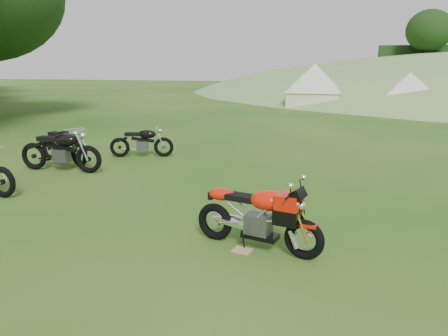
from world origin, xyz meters
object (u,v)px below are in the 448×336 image
(vintage_moto_d, at_px, (60,149))
(tent_left, at_px, (314,85))
(sport_motorcycle, at_px, (258,211))
(vintage_moto_b, at_px, (63,144))
(tent_mid, at_px, (409,90))
(vintage_moto_c, at_px, (142,141))
(plywood_board, at_px, (242,250))

(vintage_moto_d, height_order, tent_left, tent_left)
(sport_motorcycle, relative_size, vintage_moto_d, 0.88)
(vintage_moto_b, height_order, tent_left, tent_left)
(sport_motorcycle, bearing_deg, vintage_moto_b, 159.78)
(tent_left, xyz_separation_m, tent_mid, (5.19, -0.87, -0.16))
(vintage_moto_b, xyz_separation_m, tent_left, (5.82, 17.20, 0.79))
(vintage_moto_b, distance_m, vintage_moto_d, 0.96)
(vintage_moto_b, height_order, vintage_moto_c, vintage_moto_b)
(plywood_board, height_order, vintage_moto_b, vintage_moto_b)
(tent_mid, bearing_deg, vintage_moto_d, -120.39)
(sport_motorcycle, height_order, vintage_moto_d, sport_motorcycle)
(tent_left, bearing_deg, plywood_board, -88.59)
(vintage_moto_c, distance_m, vintage_moto_d, 2.37)
(vintage_moto_c, bearing_deg, sport_motorcycle, -68.36)
(vintage_moto_d, distance_m, tent_mid, 20.15)
(sport_motorcycle, bearing_deg, vintage_moto_c, 143.18)
(tent_mid, bearing_deg, plywood_board, -103.30)
(vintage_moto_c, xyz_separation_m, tent_mid, (9.33, 15.13, 0.69))
(sport_motorcycle, relative_size, tent_left, 0.61)
(vintage_moto_b, relative_size, vintage_moto_c, 1.14)
(vintage_moto_d, bearing_deg, vintage_moto_b, 119.66)
(vintage_moto_c, xyz_separation_m, vintage_moto_d, (-1.21, -2.03, 0.10))
(vintage_moto_d, relative_size, tent_mid, 0.79)
(plywood_board, height_order, tent_mid, tent_mid)
(vintage_moto_b, bearing_deg, vintage_moto_c, 60.38)
(vintage_moto_b, relative_size, tent_mid, 0.74)
(plywood_board, height_order, vintage_moto_d, vintage_moto_d)
(vintage_moto_b, xyz_separation_m, vintage_moto_d, (0.47, -0.83, 0.04))
(vintage_moto_b, xyz_separation_m, tent_mid, (11.01, 16.33, 0.63))
(plywood_board, relative_size, vintage_moto_c, 0.15)
(plywood_board, relative_size, vintage_moto_b, 0.13)
(sport_motorcycle, xyz_separation_m, tent_left, (-0.03, 21.45, 0.75))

